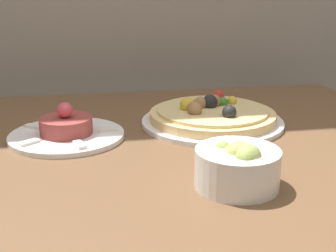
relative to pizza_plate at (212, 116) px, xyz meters
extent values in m
cube|color=brown|center=(-0.10, -0.10, -0.04)|extent=(1.05, 0.86, 0.03)
cylinder|color=brown|center=(0.37, 0.27, -0.43)|extent=(0.06, 0.06, 0.76)
cylinder|color=white|center=(0.00, 0.00, -0.01)|extent=(0.31, 0.31, 0.01)
cylinder|color=#E5C17F|center=(0.00, 0.00, 0.00)|extent=(0.28, 0.28, 0.02)
cylinder|color=#E0C684|center=(0.00, 0.00, 0.01)|extent=(0.24, 0.24, 0.01)
sphere|color=black|center=(0.00, 0.02, 0.03)|extent=(0.03, 0.03, 0.03)
sphere|color=#997047|center=(-0.05, -0.03, 0.03)|extent=(0.03, 0.03, 0.03)
sphere|color=#997047|center=(0.01, 0.02, 0.02)|extent=(0.02, 0.02, 0.02)
sphere|color=black|center=(0.02, -0.06, 0.03)|extent=(0.03, 0.03, 0.03)
sphere|color=gold|center=(0.06, 0.04, 0.02)|extent=(0.02, 0.02, 0.02)
sphere|color=#997047|center=(0.01, 0.03, 0.03)|extent=(0.03, 0.03, 0.03)
sphere|color=gold|center=(-0.05, 0.01, 0.03)|extent=(0.03, 0.03, 0.03)
sphere|color=#387F33|center=(0.03, 0.03, 0.02)|extent=(0.02, 0.02, 0.02)
sphere|color=#997047|center=(-0.02, 0.02, 0.03)|extent=(0.03, 0.03, 0.03)
sphere|color=#B22D23|center=(0.03, 0.07, 0.03)|extent=(0.03, 0.03, 0.03)
cylinder|color=white|center=(-0.31, -0.04, -0.01)|extent=(0.23, 0.23, 0.01)
cylinder|color=#933D38|center=(-0.31, -0.04, 0.01)|extent=(0.11, 0.11, 0.03)
sphere|color=#DB4C5B|center=(-0.31, -0.04, 0.04)|extent=(0.03, 0.03, 0.03)
cube|color=white|center=(-0.23, -0.04, -0.01)|extent=(0.04, 0.02, 0.01)
cube|color=white|center=(-0.29, 0.04, -0.01)|extent=(0.03, 0.04, 0.01)
cube|color=white|center=(-0.38, 0.01, -0.01)|extent=(0.04, 0.04, 0.01)
cube|color=white|center=(-0.38, -0.09, -0.01)|extent=(0.04, 0.04, 0.01)
cube|color=white|center=(-0.29, -0.12, -0.01)|extent=(0.03, 0.04, 0.01)
cylinder|color=white|center=(-0.05, -0.32, 0.01)|extent=(0.13, 0.13, 0.06)
sphere|color=#A3B25B|center=(-0.04, -0.34, 0.04)|extent=(0.04, 0.04, 0.04)
sphere|color=#A3B25B|center=(-0.05, -0.32, 0.04)|extent=(0.04, 0.04, 0.04)
sphere|color=#B7BC70|center=(-0.06, -0.32, 0.04)|extent=(0.03, 0.03, 0.03)
sphere|color=#8EA34C|center=(-0.05, -0.35, 0.04)|extent=(0.03, 0.03, 0.03)
sphere|color=#8EA34C|center=(-0.07, -0.30, 0.04)|extent=(0.03, 0.03, 0.03)
camera|label=1|loc=(-0.27, -0.95, 0.29)|focal=50.00mm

